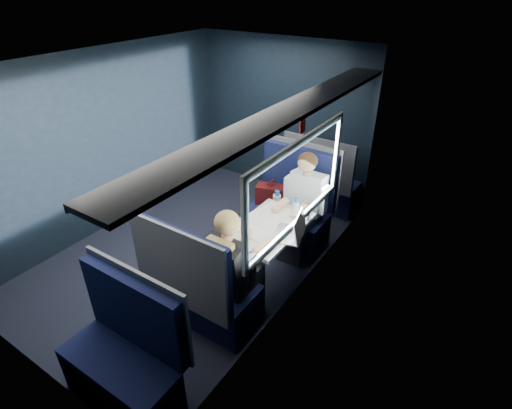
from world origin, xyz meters
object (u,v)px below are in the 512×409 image
Objects in this scene: table at (266,231)px; laptop at (293,231)px; seat_bay_near at (289,210)px; woman at (232,264)px; man at (303,201)px; bottle_small at (296,209)px; seat_row_back at (126,358)px; seat_bay_far at (202,290)px; seat_row_front at (321,183)px; cup at (306,216)px.

table is 2.43× the size of laptop.
laptop is at bearing -59.61° from seat_bay_near.
woman is 0.73m from laptop.
woman is (0.00, -1.41, 0.01)m from man.
bottle_small is at bearing 60.81° from table.
woman is at bearing 77.07° from seat_row_back.
seat_row_back is at bearing -90.00° from seat_bay_far.
table is at bearing 84.20° from seat_row_back.
seat_row_front is at bearing 89.10° from seat_bay_near.
table is 0.93m from seat_bay_near.
seat_bay_near reaches higher than laptop.
laptop is (0.27, 0.67, 0.09)m from woman.
seat_row_front is (-0.18, 1.80, -0.25)m from table.
table is 0.40m from bottle_small.
seat_bay_far is 1.31m from bottle_small.
bottle_small reaches higher than table.
laptop is (0.53, -0.91, 0.39)m from seat_bay_near.
cup is (0.23, 1.03, 0.06)m from woman.
seat_row_front is 1.59m from bottle_small.
laptop is (0.52, 1.76, 0.40)m from seat_row_back.
man is 0.44m from cup.
man is (0.25, 2.50, 0.31)m from seat_row_back.
cup is (0.30, 0.33, 0.12)m from table.
laptop is (0.52, 0.84, 0.40)m from seat_bay_far.
seat_row_back is 2.18m from bottle_small.
table is 1.82m from seat_row_back.
seat_bay_near is 0.43m from man.
seat_bay_far reaches higher than cup.
seat_bay_far is at bearing -146.18° from woman.
bottle_small is (0.36, -1.49, 0.43)m from seat_row_front.
bottle_small is at bearing -74.83° from man.
table is 0.93m from seat_bay_far.
man is (0.25, -1.10, 0.31)m from seat_row_front.
man is at bearing 110.05° from laptop.
laptop is at bearing -69.95° from man.
seat_row_back is at bearing -95.72° from man.
seat_bay_near is 1.00× the size of seat_bay_far.
woman reaches higher than cup.
seat_bay_near is 0.95× the size of woman.
seat_row_front is at bearing 102.83° from man.
woman is at bearing -84.30° from seat_row_front.
man is 1.00× the size of woman.
man is 3.21× the size of laptop.
seat_bay_far is (-0.18, -0.87, -0.25)m from table.
seat_row_back is at bearing -95.80° from table.
cup is at bearing 47.56° from table.
woman is at bearing -95.92° from bottle_small.
man is (0.07, 0.70, 0.06)m from table.
table is 4.33× the size of bottle_small.
laptop is 0.36m from cup.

